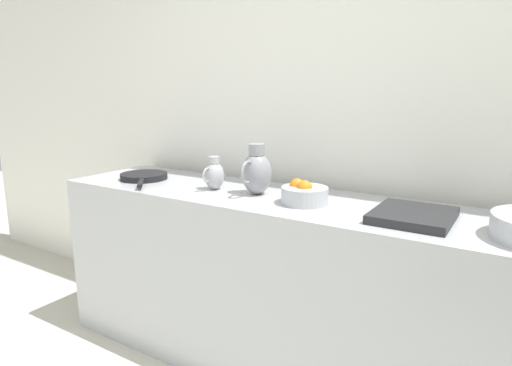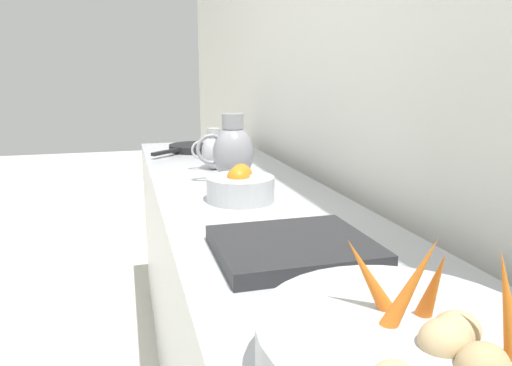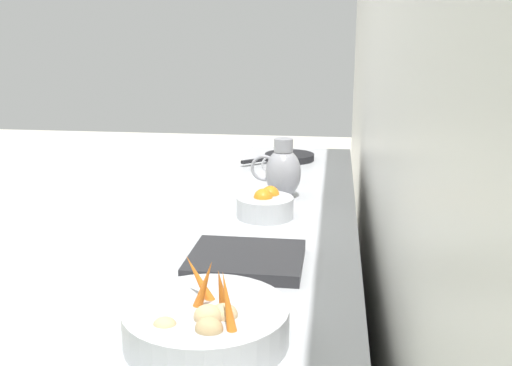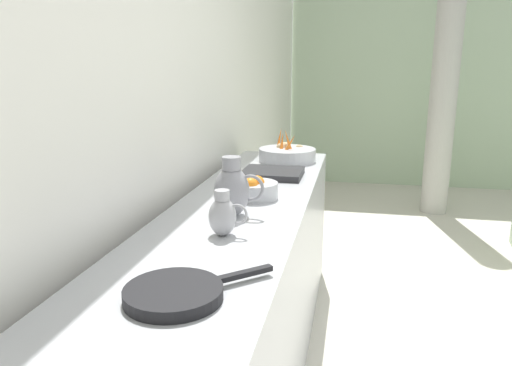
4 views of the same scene
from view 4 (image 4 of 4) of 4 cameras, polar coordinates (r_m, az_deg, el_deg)
tile_wall_left at (r=2.75m, az=-7.71°, el=12.81°), size 0.10×7.63×3.00m
prep_counter at (r=2.41m, az=-1.46°, el=-12.82°), size 0.60×2.68×0.92m
vegetable_colander at (r=3.19m, az=3.73°, el=3.43°), size 0.37×0.37×0.21m
orange_bowl at (r=2.27m, az=-0.11°, el=-0.76°), size 0.22×0.22×0.11m
metal_pitcher_tall at (r=2.00m, az=-2.85°, el=-0.78°), size 0.21×0.15×0.25m
metal_pitcher_short at (r=1.78m, az=-3.96°, el=-3.85°), size 0.15×0.10×0.17m
counter_sink_basin at (r=2.75m, az=1.96°, el=1.19°), size 0.34×0.30×0.04m
skillet_on_counter at (r=1.35m, az=-9.58°, el=-12.78°), size 0.37×0.35×0.03m
support_column at (r=5.35m, az=21.67°, el=12.39°), size 0.27×0.27×3.00m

